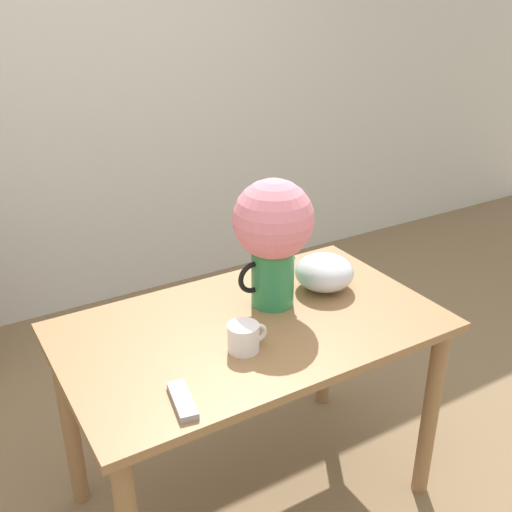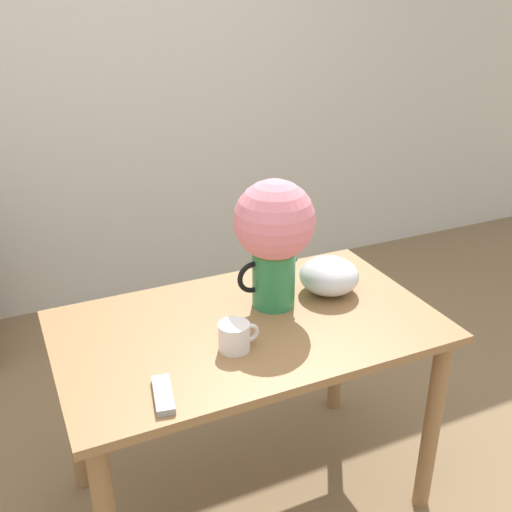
{
  "view_description": "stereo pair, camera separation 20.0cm",
  "coord_description": "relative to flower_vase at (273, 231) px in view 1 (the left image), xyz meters",
  "views": [
    {
      "loc": [
        -0.83,
        -1.42,
        1.81
      ],
      "look_at": [
        0.11,
        0.14,
        0.96
      ],
      "focal_mm": 42.0,
      "sensor_mm": 36.0,
      "label": 1
    },
    {
      "loc": [
        -0.65,
        -1.51,
        1.81
      ],
      "look_at": [
        0.11,
        0.14,
        0.96
      ],
      "focal_mm": 42.0,
      "sensor_mm": 36.0,
      "label": 2
    }
  ],
  "objects": [
    {
      "name": "white_bowl",
      "position": [
        0.23,
        -0.0,
        -0.21
      ],
      "size": [
        0.22,
        0.22,
        0.13
      ],
      "color": "silver",
      "rests_on": "table"
    },
    {
      "name": "wall_back",
      "position": [
        -0.17,
        1.74,
        0.26
      ],
      "size": [
        8.0,
        0.05,
        2.6
      ],
      "color": "silver",
      "rests_on": "ground_plane"
    },
    {
      "name": "table",
      "position": [
        -0.13,
        -0.08,
        -0.39
      ],
      "size": [
        1.26,
        0.75,
        0.76
      ],
      "color": "olive",
      "rests_on": "ground_plane"
    },
    {
      "name": "coffee_mug",
      "position": [
        -0.23,
        -0.2,
        -0.23
      ],
      "size": [
        0.13,
        0.1,
        0.09
      ],
      "color": "white",
      "rests_on": "table"
    },
    {
      "name": "remote_control",
      "position": [
        -0.5,
        -0.34,
        -0.27
      ],
      "size": [
        0.08,
        0.17,
        0.02
      ],
      "color": "#999999",
      "rests_on": "table"
    },
    {
      "name": "ground_plane",
      "position": [
        -0.17,
        -0.14,
        -1.04
      ],
      "size": [
        12.0,
        12.0,
        0.0
      ],
      "primitive_type": "plane",
      "color": "#7F6647"
    },
    {
      "name": "flower_vase",
      "position": [
        0.0,
        0.0,
        0.0
      ],
      "size": [
        0.28,
        0.28,
        0.46
      ],
      "color": "#2D844C",
      "rests_on": "table"
    }
  ]
}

